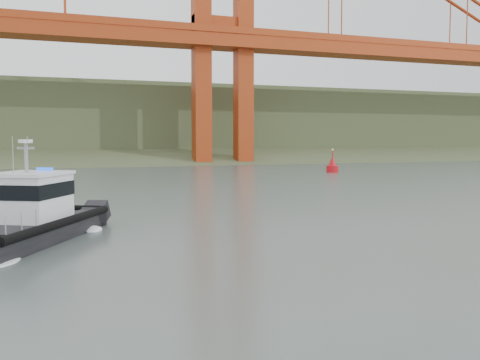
% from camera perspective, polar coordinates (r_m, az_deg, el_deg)
% --- Properties ---
extents(ground, '(400.00, 400.00, 0.00)m').
position_cam_1_polar(ground, '(20.63, 5.40, -8.58)').
color(ground, '#4A5752').
rests_on(ground, ground).
extents(headlands, '(500.00, 105.36, 27.12)m').
position_cam_1_polar(headlands, '(143.92, -16.67, 5.18)').
color(headlands, '#3C512E').
rests_on(headlands, ground).
extents(patrol_boat, '(7.90, 10.32, 4.77)m').
position_cam_1_polar(patrol_boat, '(26.21, -21.75, -3.44)').
color(patrol_boat, black).
rests_on(patrol_boat, ground).
extents(nav_buoy, '(1.67, 1.67, 3.47)m').
position_cam_1_polar(nav_buoy, '(75.01, 9.83, 1.50)').
color(nav_buoy, red).
rests_on(nav_buoy, ground).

